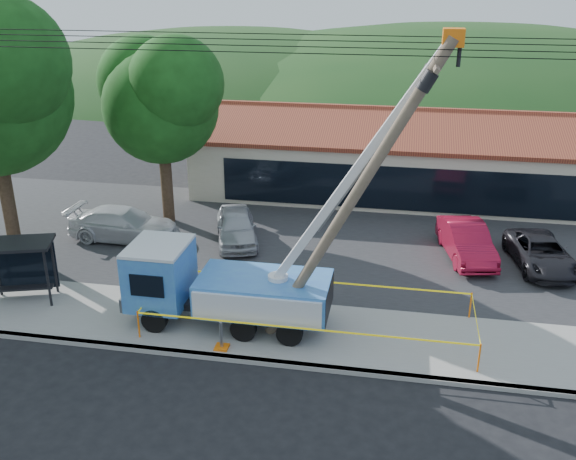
# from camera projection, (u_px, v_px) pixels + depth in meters

# --- Properties ---
(ground) EXTENTS (120.00, 120.00, 0.00)m
(ground) POSITION_uv_depth(u_px,v_px,m) (244.00, 405.00, 18.15)
(ground) COLOR black
(ground) RESTS_ON ground
(curb) EXTENTS (60.00, 0.25, 0.15)m
(curb) POSITION_uv_depth(u_px,v_px,m) (261.00, 362.00, 20.03)
(curb) COLOR gray
(curb) RESTS_ON ground
(sidewalk) EXTENTS (60.00, 4.00, 0.15)m
(sidewalk) POSITION_uv_depth(u_px,v_px,m) (273.00, 330.00, 21.76)
(sidewalk) COLOR gray
(sidewalk) RESTS_ON ground
(parking_lot) EXTENTS (60.00, 12.00, 0.10)m
(parking_lot) POSITION_uv_depth(u_px,v_px,m) (309.00, 240.00, 29.05)
(parking_lot) COLOR #28282B
(parking_lot) RESTS_ON ground
(strip_mall) EXTENTS (22.50, 8.53, 4.67)m
(strip_mall) POSITION_uv_depth(u_px,v_px,m) (404.00, 158.00, 34.95)
(strip_mall) COLOR #C2B599
(strip_mall) RESTS_ON ground
(tree_lot) EXTENTS (6.30, 5.60, 8.94)m
(tree_lot) POSITION_uv_depth(u_px,v_px,m) (160.00, 95.00, 28.81)
(tree_lot) COLOR #332316
(tree_lot) RESTS_ON ground
(hill_west) EXTENTS (78.40, 56.00, 28.00)m
(hill_west) POSITION_uv_depth(u_px,v_px,m) (234.00, 80.00, 70.73)
(hill_west) COLOR #163C16
(hill_west) RESTS_ON ground
(hill_center) EXTENTS (89.60, 64.00, 32.00)m
(hill_center) POSITION_uv_depth(u_px,v_px,m) (467.00, 88.00, 66.54)
(hill_center) COLOR #163C16
(hill_center) RESTS_ON ground
(utility_truck) EXTENTS (10.38, 3.69, 9.84)m
(utility_truck) POSITION_uv_depth(u_px,v_px,m) (224.00, 282.00, 21.57)
(utility_truck) COLOR black
(utility_truck) RESTS_ON ground
(leaning_pole) EXTENTS (5.42, 1.93, 9.76)m
(leaning_pole) POSITION_uv_depth(u_px,v_px,m) (360.00, 187.00, 19.06)
(leaning_pole) COLOR brown
(leaning_pole) RESTS_ON ground
(bus_shelter) EXTENTS (2.74, 2.14, 2.32)m
(bus_shelter) POSITION_uv_depth(u_px,v_px,m) (20.00, 256.00, 23.11)
(bus_shelter) COLOR black
(bus_shelter) RESTS_ON ground
(caution_tape) EXTENTS (10.89, 3.37, 0.97)m
(caution_tape) POSITION_uv_depth(u_px,v_px,m) (309.00, 308.00, 21.55)
(caution_tape) COLOR orange
(caution_tape) RESTS_ON ground
(car_silver) EXTENTS (2.93, 4.57, 1.45)m
(car_silver) POSITION_uv_depth(u_px,v_px,m) (237.00, 243.00, 28.82)
(car_silver) COLOR #A9AAB0
(car_silver) RESTS_ON ground
(car_red) EXTENTS (2.44, 4.73, 1.49)m
(car_red) POSITION_uv_depth(u_px,v_px,m) (464.00, 259.00, 27.26)
(car_red) COLOR maroon
(car_red) RESTS_ON ground
(car_white) EXTENTS (5.07, 2.16, 1.46)m
(car_white) POSITION_uv_depth(u_px,v_px,m) (126.00, 241.00, 29.06)
(car_white) COLOR silver
(car_white) RESTS_ON ground
(car_dark) EXTENTS (2.73, 4.74, 1.24)m
(car_dark) POSITION_uv_depth(u_px,v_px,m) (538.00, 269.00, 26.38)
(car_dark) COLOR black
(car_dark) RESTS_ON ground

